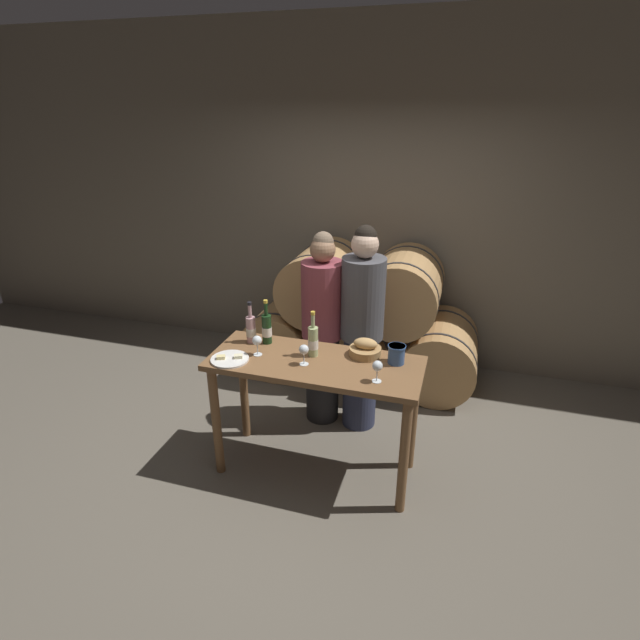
# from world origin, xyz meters

# --- Properties ---
(ground_plane) EXTENTS (10.00, 10.00, 0.00)m
(ground_plane) POSITION_xyz_m (0.00, 0.00, 0.00)
(ground_plane) COLOR #665E51
(stone_wall_back) EXTENTS (10.00, 0.12, 3.20)m
(stone_wall_back) POSITION_xyz_m (0.00, 1.98, 1.60)
(stone_wall_back) COLOR #706656
(stone_wall_back) RESTS_ON ground_plane
(barrel_stack) EXTENTS (2.19, 0.84, 1.27)m
(barrel_stack) POSITION_xyz_m (0.00, 1.44, 0.57)
(barrel_stack) COLOR tan
(barrel_stack) RESTS_ON ground_plane
(tasting_table) EXTENTS (1.43, 0.57, 0.90)m
(tasting_table) POSITION_xyz_m (0.00, 0.00, 0.74)
(tasting_table) COLOR brown
(tasting_table) RESTS_ON ground_plane
(person_left) EXTENTS (0.33, 0.33, 1.61)m
(person_left) POSITION_xyz_m (-0.14, 0.65, 0.82)
(person_left) COLOR #232326
(person_left) RESTS_ON ground_plane
(person_right) EXTENTS (0.33, 0.33, 1.68)m
(person_right) POSITION_xyz_m (0.18, 0.65, 0.86)
(person_right) COLOR #2D334C
(person_right) RESTS_ON ground_plane
(wine_bottle_red) EXTENTS (0.07, 0.07, 0.33)m
(wine_bottle_red) POSITION_xyz_m (-0.41, 0.16, 1.01)
(wine_bottle_red) COLOR #193819
(wine_bottle_red) RESTS_ON tasting_table
(wine_bottle_white) EXTENTS (0.07, 0.07, 0.32)m
(wine_bottle_white) POSITION_xyz_m (-0.04, 0.07, 1.01)
(wine_bottle_white) COLOR #ADBC7F
(wine_bottle_white) RESTS_ON tasting_table
(wine_bottle_rose) EXTENTS (0.07, 0.07, 0.31)m
(wine_bottle_rose) POSITION_xyz_m (-0.52, 0.14, 1.00)
(wine_bottle_rose) COLOR #BC8E93
(wine_bottle_rose) RESTS_ON tasting_table
(blue_crock) EXTENTS (0.12, 0.12, 0.13)m
(blue_crock) POSITION_xyz_m (0.52, 0.13, 0.97)
(blue_crock) COLOR #335693
(blue_crock) RESTS_ON tasting_table
(bread_basket) EXTENTS (0.22, 0.22, 0.13)m
(bread_basket) POSITION_xyz_m (0.30, 0.17, 0.94)
(bread_basket) COLOR #A87F4C
(bread_basket) RESTS_ON tasting_table
(cheese_plate) EXTENTS (0.25, 0.25, 0.04)m
(cheese_plate) POSITION_xyz_m (-0.55, -0.15, 0.91)
(cheese_plate) COLOR white
(cheese_plate) RESTS_ON tasting_table
(wine_glass_far_left) EXTENTS (0.07, 0.07, 0.14)m
(wine_glass_far_left) POSITION_xyz_m (-0.40, -0.03, 1.00)
(wine_glass_far_left) COLOR white
(wine_glass_far_left) RESTS_ON tasting_table
(wine_glass_left) EXTENTS (0.07, 0.07, 0.14)m
(wine_glass_left) POSITION_xyz_m (-0.06, -0.07, 1.00)
(wine_glass_left) COLOR white
(wine_glass_left) RESTS_ON tasting_table
(wine_glass_center) EXTENTS (0.07, 0.07, 0.14)m
(wine_glass_center) POSITION_xyz_m (0.44, -0.14, 1.00)
(wine_glass_center) COLOR white
(wine_glass_center) RESTS_ON tasting_table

